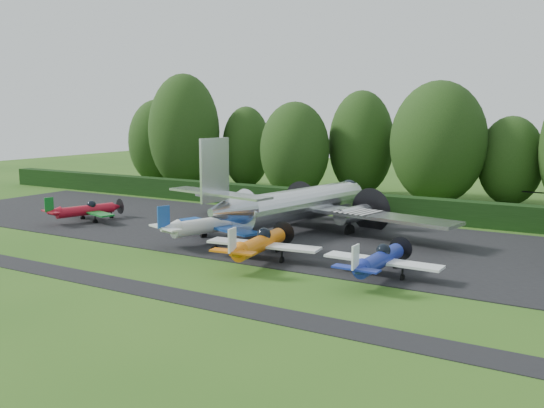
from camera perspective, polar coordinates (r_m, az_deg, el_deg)
The scene contains 16 objects.
ground at distance 37.22m, azimuth -5.82°, elevation -5.68°, with size 160.00×160.00×0.00m, color #2C5919.
apron at distance 45.41m, azimuth 1.73°, elevation -3.00°, with size 70.00×18.00×0.01m, color black.
taxiway_verge at distance 32.78m, azimuth -12.14°, elevation -7.84°, with size 70.00×2.00×0.00m, color black.
hedgerow at distance 55.12m, azimuth 7.31°, elevation -0.97°, with size 90.00×1.60×2.00m, color black.
transport_plane at distance 46.48m, azimuth 2.64°, elevation -0.01°, with size 24.33×18.65×7.80m.
light_plane_red at distance 53.16m, azimuth -17.12°, elevation -0.55°, with size 6.30×6.62×2.42m.
light_plane_white at distance 43.18m, azimuth -5.69°, elevation -1.93°, with size 7.98×8.39×3.07m.
light_plane_orange at distance 37.32m, azimuth -1.14°, elevation -3.74°, with size 7.34×7.72×2.82m.
light_plane_blue at distance 34.23m, azimuth 10.09°, elevation -5.19°, with size 6.75×7.10×2.59m.
tree_0 at distance 67.64m, azimuth 8.40°, elevation 5.69°, with size 7.15×7.15×11.49m.
tree_2 at distance 64.02m, azimuth 21.55°, elevation 3.79°, with size 6.31×6.31×8.80m.
tree_3 at distance 62.63m, azimuth 15.37°, elevation 5.58°, with size 9.50×9.50×12.25m.
tree_6 at distance 73.05m, azimuth -8.27°, elevation 6.74°, with size 8.43×8.43×13.60m.
tree_7 at distance 74.09m, azimuth -2.44°, elevation 5.38°, with size 5.91×5.91×9.80m.
tree_8 at distance 78.68m, azimuth -10.73°, elevation 5.76°, with size 7.28×7.28×10.68m.
tree_9 at distance 65.09m, azimuth 2.16°, elevation 5.11°, with size 7.45×7.45×10.25m.
Camera 1 is at (21.59, -28.86, 9.26)m, focal length 40.00 mm.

